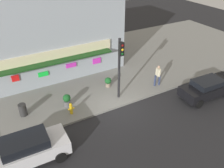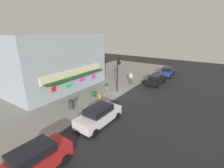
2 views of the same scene
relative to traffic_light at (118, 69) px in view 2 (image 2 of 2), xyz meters
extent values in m
plane|color=#232326|center=(-0.57, -0.95, -3.21)|extent=(61.86, 61.86, 0.00)
cube|color=gray|center=(-0.57, 5.85, -3.13)|extent=(41.24, 13.60, 0.15)
cube|color=#9EA8B2|center=(-3.35, 7.94, 0.56)|extent=(12.82, 7.14, 7.23)
cube|color=beige|center=(-3.35, 4.28, -0.44)|extent=(9.74, 0.16, 0.87)
cube|color=#194719|center=(-3.35, 3.93, -0.81)|extent=(9.23, 0.90, 0.12)
cube|color=red|center=(-6.67, 4.30, -1.65)|extent=(0.54, 0.08, 0.51)
cube|color=#19E53F|center=(-4.57, 4.30, -1.85)|extent=(0.80, 0.08, 0.38)
cube|color=#E533CC|center=(-2.18, 4.30, -1.65)|extent=(0.90, 0.08, 0.37)
cube|color=#E533CC|center=(0.20, 4.30, -1.80)|extent=(0.76, 0.08, 0.50)
cylinder|color=black|center=(0.00, 0.11, -0.68)|extent=(0.18, 0.18, 4.75)
cube|color=black|center=(0.00, -0.14, 1.02)|extent=(0.32, 0.28, 0.95)
sphere|color=maroon|center=(0.00, -0.29, 1.32)|extent=(0.18, 0.18, 0.18)
sphere|color=yellow|center=(0.00, -0.29, 1.02)|extent=(0.18, 0.18, 0.18)
sphere|color=#0F4C19|center=(0.00, -0.29, 0.72)|extent=(0.18, 0.18, 0.18)
cylinder|color=gold|center=(-3.93, -0.05, -2.70)|extent=(0.22, 0.22, 0.72)
sphere|color=gold|center=(-3.93, -0.05, -2.28)|extent=(0.19, 0.19, 0.19)
cylinder|color=gold|center=(-4.10, -0.05, -2.66)|extent=(0.12, 0.10, 0.10)
cylinder|color=gold|center=(-3.76, -0.05, -2.66)|extent=(0.12, 0.10, 0.10)
cylinder|color=#2D2D2D|center=(-6.88, 1.40, -2.61)|extent=(0.53, 0.53, 0.89)
cylinder|color=navy|center=(3.86, -0.02, -2.59)|extent=(0.19, 0.19, 0.94)
cylinder|color=navy|center=(3.46, 0.06, -2.59)|extent=(0.19, 0.19, 0.94)
cube|color=beige|center=(3.66, 0.02, -1.80)|extent=(0.32, 0.46, 0.63)
sphere|color=tan|center=(3.66, 0.02, -1.34)|extent=(0.22, 0.22, 0.22)
cylinder|color=beige|center=(3.71, 0.24, -1.83)|extent=(0.12, 0.12, 0.57)
cylinder|color=beige|center=(3.61, -0.21, -1.83)|extent=(0.12, 0.12, 0.57)
cylinder|color=#59595B|center=(-3.86, 0.94, -2.84)|extent=(0.51, 0.51, 0.44)
sphere|color=#195623|center=(-3.86, 0.94, -2.38)|extent=(0.57, 0.57, 0.57)
cylinder|color=gray|center=(0.00, 1.83, -2.90)|extent=(0.39, 0.39, 0.32)
sphere|color=#195623|center=(0.00, 1.83, -2.50)|extent=(0.55, 0.55, 0.55)
cube|color=silver|center=(-7.43, -2.64, -2.49)|extent=(4.53, 1.93, 0.79)
cube|color=black|center=(-7.43, -2.64, -1.84)|extent=(2.46, 1.59, 0.52)
cylinder|color=black|center=(-5.84, -1.77, -2.89)|extent=(0.64, 0.23, 0.64)
cylinder|color=black|center=(-5.88, -3.59, -2.89)|extent=(0.64, 0.23, 0.64)
cylinder|color=black|center=(-8.98, -1.70, -2.89)|extent=(0.64, 0.23, 0.64)
cylinder|color=black|center=(-9.02, -3.52, -2.89)|extent=(0.64, 0.23, 0.64)
cube|color=black|center=(6.06, -2.98, -2.51)|extent=(4.32, 1.93, 0.75)
cube|color=black|center=(6.06, -2.98, -1.92)|extent=(2.35, 1.56, 0.43)
cylinder|color=black|center=(7.58, -2.17, -2.89)|extent=(0.65, 0.25, 0.64)
cylinder|color=black|center=(7.51, -3.92, -2.89)|extent=(0.65, 0.25, 0.64)
cylinder|color=black|center=(4.62, -2.05, -2.89)|extent=(0.65, 0.25, 0.64)
cylinder|color=black|center=(4.54, -3.79, -2.89)|extent=(0.65, 0.25, 0.64)
cube|color=navy|center=(11.94, -3.02, -2.53)|extent=(4.27, 2.06, 0.72)
cube|color=black|center=(11.94, -3.02, -1.91)|extent=(2.34, 1.66, 0.52)
cylinder|color=black|center=(13.35, -2.03, -2.89)|extent=(0.65, 0.26, 0.64)
cylinder|color=black|center=(13.45, -3.84, -2.89)|extent=(0.65, 0.26, 0.64)
cylinder|color=black|center=(10.43, -2.20, -2.89)|extent=(0.65, 0.26, 0.64)
cylinder|color=black|center=(10.54, -4.01, -2.89)|extent=(0.65, 0.26, 0.64)
cube|color=#AD1E1E|center=(-13.58, -2.83, -2.45)|extent=(4.34, 1.86, 0.88)
cube|color=black|center=(-13.58, -2.83, -1.74)|extent=(2.36, 1.51, 0.53)
cylinder|color=black|center=(-12.05, -2.04, -2.89)|extent=(0.65, 0.24, 0.64)
cylinder|color=black|center=(-12.12, -3.73, -2.89)|extent=(0.65, 0.24, 0.64)
camera|label=1|loc=(-7.70, -12.64, 7.25)|focal=37.34mm
camera|label=2|loc=(-17.10, -10.46, 4.58)|focal=25.90mm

